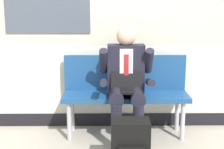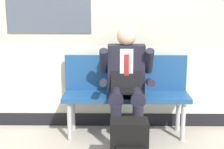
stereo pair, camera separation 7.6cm
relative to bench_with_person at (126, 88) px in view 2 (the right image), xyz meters
name	(u,v)px [view 2 (the right image)]	position (x,y,z in m)	size (l,w,h in m)	color
ground_plane	(97,148)	(-0.30, -0.42, -0.53)	(18.00, 18.00, 0.00)	#B2A899
station_wall	(99,10)	(-0.31, 0.28, 0.86)	(6.87, 0.16, 2.80)	beige
bench_with_person	(126,88)	(0.00, 0.00, 0.00)	(1.39, 0.42, 0.89)	navy
person_seated	(126,82)	(0.00, -0.20, 0.13)	(0.57, 0.70, 1.23)	#1E1E2D
backpack	(129,147)	(0.01, -0.89, -0.30)	(0.33, 0.26, 0.48)	black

